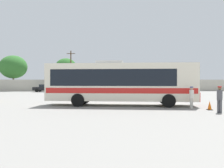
# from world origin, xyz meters

# --- Properties ---
(ground_plane) EXTENTS (300.00, 300.00, 0.00)m
(ground_plane) POSITION_xyz_m (0.00, 10.00, 0.00)
(ground_plane) COLOR gray
(perimeter_wall) EXTENTS (80.00, 0.30, 2.32)m
(perimeter_wall) POSITION_xyz_m (0.00, 27.81, 1.16)
(perimeter_wall) COLOR #B2AD9E
(perimeter_wall) RESTS_ON ground_plane
(coach_bus_cream_red) EXTENTS (12.37, 4.17, 3.69)m
(coach_bus_cream_red) POSITION_xyz_m (0.28, -0.61, 1.97)
(coach_bus_cream_red) COLOR silver
(coach_bus_cream_red) RESTS_ON ground_plane
(attendant_by_bus_door) EXTENTS (0.46, 0.46, 1.63)m
(attendant_by_bus_door) POSITION_xyz_m (5.39, -3.28, 0.93)
(attendant_by_bus_door) COLOR #B7B2A8
(attendant_by_bus_door) RESTS_ON ground_plane
(passenger_waiting_on_apron) EXTENTS (0.48, 0.48, 1.70)m
(passenger_waiting_on_apron) POSITION_xyz_m (6.37, -5.47, 0.97)
(passenger_waiting_on_apron) COLOR #4C4C51
(passenger_waiting_on_apron) RESTS_ON ground_plane
(parked_car_leftmost_black) EXTENTS (4.49, 2.21, 1.40)m
(parked_car_leftmost_black) POSITION_xyz_m (-11.59, 24.76, 0.75)
(parked_car_leftmost_black) COLOR black
(parked_car_leftmost_black) RESTS_ON ground_plane
(parked_car_second_white) EXTENTS (4.23, 2.18, 1.50)m
(parked_car_second_white) POSITION_xyz_m (-6.27, 24.56, 0.79)
(parked_car_second_white) COLOR silver
(parked_car_second_white) RESTS_ON ground_plane
(utility_pole_near) EXTENTS (1.79, 0.43, 8.43)m
(utility_pole_near) POSITION_xyz_m (-7.71, 30.70, 4.40)
(utility_pole_near) COLOR #4C3823
(utility_pole_near) RESTS_ON ground_plane
(roadside_tree_left) EXTENTS (5.61, 5.61, 7.33)m
(roadside_tree_left) POSITION_xyz_m (-19.55, 30.29, 4.94)
(roadside_tree_left) COLOR brown
(roadside_tree_left) RESTS_ON ground_plane
(roadside_tree_midleft) EXTENTS (4.70, 4.70, 6.99)m
(roadside_tree_midleft) POSITION_xyz_m (-9.02, 32.44, 4.98)
(roadside_tree_midleft) COLOR brown
(roadside_tree_midleft) RESTS_ON ground_plane
(roadside_tree_midright) EXTENTS (3.54, 3.54, 6.02)m
(roadside_tree_midright) POSITION_xyz_m (-1.35, 32.50, 4.49)
(roadside_tree_midright) COLOR brown
(roadside_tree_midright) RESTS_ON ground_plane
(traffic_cone_on_apron) EXTENTS (0.36, 0.36, 0.64)m
(traffic_cone_on_apron) POSITION_xyz_m (6.42, -3.96, 0.31)
(traffic_cone_on_apron) COLOR black
(traffic_cone_on_apron) RESTS_ON ground_plane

